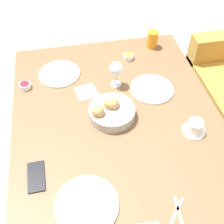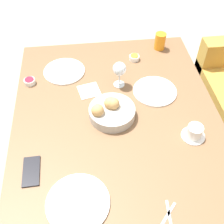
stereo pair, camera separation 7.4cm
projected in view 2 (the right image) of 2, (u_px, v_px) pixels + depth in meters
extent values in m
plane|color=#A89E89|center=(116.00, 187.00, 1.96)|extent=(10.00, 10.00, 0.00)
cube|color=brown|center=(118.00, 124.00, 1.45)|extent=(1.43, 1.07, 0.03)
cube|color=brown|center=(42.00, 92.00, 2.12)|extent=(0.06, 0.06, 0.67)
cube|color=brown|center=(167.00, 82.00, 2.20)|extent=(0.06, 0.06, 0.67)
cylinder|color=#B2ADA3|center=(112.00, 112.00, 1.44)|extent=(0.24, 0.24, 0.05)
sphere|color=tan|center=(98.00, 110.00, 1.39)|extent=(0.06, 0.06, 0.06)
sphere|color=tan|center=(110.00, 103.00, 1.42)|extent=(0.07, 0.07, 0.07)
sphere|color=tan|center=(113.00, 103.00, 1.42)|extent=(0.06, 0.06, 0.06)
cylinder|color=white|center=(64.00, 71.00, 1.70)|extent=(0.25, 0.25, 0.01)
cylinder|color=white|center=(78.00, 203.00, 1.14)|extent=(0.26, 0.26, 0.01)
cylinder|color=white|center=(155.00, 91.00, 1.58)|extent=(0.25, 0.25, 0.01)
cylinder|color=orange|center=(160.00, 41.00, 1.83)|extent=(0.07, 0.07, 0.11)
cylinder|color=silver|center=(119.00, 84.00, 1.63)|extent=(0.06, 0.06, 0.00)
cylinder|color=silver|center=(119.00, 79.00, 1.60)|extent=(0.01, 0.01, 0.07)
sphere|color=silver|center=(120.00, 69.00, 1.54)|extent=(0.08, 0.08, 0.08)
cylinder|color=white|center=(193.00, 136.00, 1.37)|extent=(0.12, 0.12, 0.01)
cylinder|color=white|center=(195.00, 131.00, 1.35)|extent=(0.07, 0.07, 0.06)
cylinder|color=white|center=(30.00, 82.00, 1.62)|extent=(0.06, 0.06, 0.03)
cylinder|color=#A3192D|center=(29.00, 79.00, 1.61)|extent=(0.05, 0.05, 0.00)
cylinder|color=white|center=(134.00, 58.00, 1.78)|extent=(0.06, 0.06, 0.03)
cylinder|color=#C67F28|center=(134.00, 56.00, 1.76)|extent=(0.05, 0.05, 0.00)
cube|color=#B7B7BC|center=(165.00, 219.00, 1.10)|extent=(0.13, 0.12, 0.00)
cube|color=#B7B7BC|center=(170.00, 221.00, 1.10)|extent=(0.17, 0.02, 0.00)
cube|color=silver|center=(89.00, 91.00, 1.59)|extent=(0.14, 0.14, 0.00)
cube|color=black|center=(31.00, 171.00, 1.24)|extent=(0.15, 0.08, 0.01)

